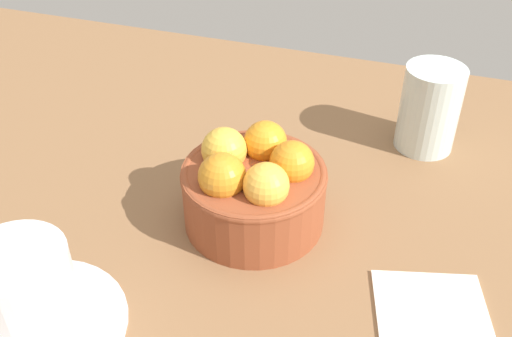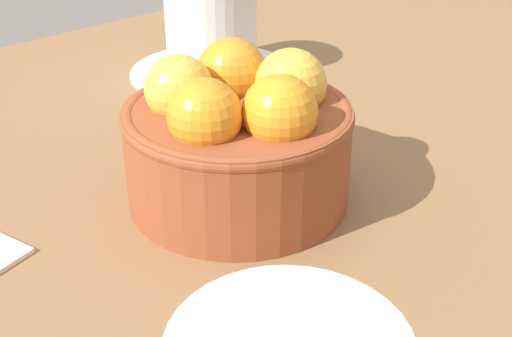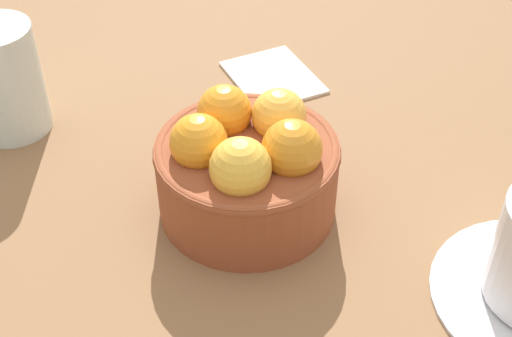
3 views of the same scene
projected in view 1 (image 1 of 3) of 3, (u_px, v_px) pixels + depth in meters
The scene contains 5 objects.
ground_plane at pixel (254, 237), 64.67cm from camera, with size 152.80×80.99×4.92cm, color brown.
terracotta_bowl at pixel (254, 186), 60.45cm from camera, with size 14.76×14.76×9.88cm.
coffee_cup at pixel (26, 299), 49.73cm from camera, with size 15.91×15.91×8.79cm.
water_glass at pixel (430, 108), 71.11cm from camera, with size 7.07×7.07×10.55cm, color silver.
folded_napkin at pixel (431, 306), 53.60cm from camera, with size 9.93×8.04×0.60cm, color white.
Camera 1 is at (-14.86, 44.73, 42.43)cm, focal length 41.98 mm.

